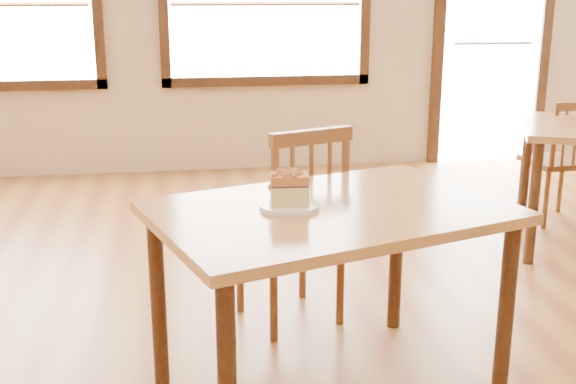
# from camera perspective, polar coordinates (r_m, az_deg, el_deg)

# --- Properties ---
(entry_door) EXTENTS (1.08, 0.06, 2.29)m
(entry_door) POSITION_cam_1_polar(r_m,az_deg,el_deg) (6.71, 15.91, 12.48)
(entry_door) COLOR white
(entry_door) RESTS_ON ground
(cafe_table_main) EXTENTS (1.45, 1.18, 0.75)m
(cafe_table_main) POSITION_cam_1_polar(r_m,az_deg,el_deg) (2.65, 3.32, -3.12)
(cafe_table_main) COLOR #A96C41
(cafe_table_main) RESTS_ON ground
(cafe_chair_main) EXTENTS (0.55, 0.55, 0.95)m
(cafe_chair_main) POSITION_cam_1_polar(r_m,az_deg,el_deg) (3.28, 0.45, -2.53)
(cafe_chair_main) COLOR brown
(cafe_chair_main) RESTS_ON ground
(cafe_chair_second) EXTENTS (0.41, 0.41, 0.84)m
(cafe_chair_second) POSITION_cam_1_polar(r_m,az_deg,el_deg) (5.08, 20.71, 2.37)
(cafe_chair_second) COLOR brown
(cafe_chair_second) RESTS_ON ground
(plate) EXTENTS (0.22, 0.22, 0.02)m
(plate) POSITION_cam_1_polar(r_m,az_deg,el_deg) (2.59, 0.10, -1.15)
(plate) COLOR white
(plate) RESTS_ON cafe_table_main
(cake_slice) EXTENTS (0.15, 0.11, 0.13)m
(cake_slice) POSITION_cam_1_polar(r_m,az_deg,el_deg) (2.57, 0.09, 0.35)
(cake_slice) COLOR #EFDF87
(cake_slice) RESTS_ON plate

